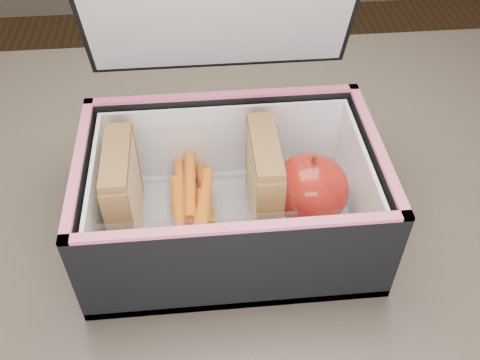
# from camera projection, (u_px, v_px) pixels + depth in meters

# --- Properties ---
(kitchen_table) EXTENTS (1.20, 0.80, 0.75)m
(kitchen_table) POSITION_uv_depth(u_px,v_px,m) (290.00, 282.00, 0.63)
(kitchen_table) COLOR brown
(kitchen_table) RESTS_ON ground
(lunch_bag) EXTENTS (0.28, 0.25, 0.28)m
(lunch_bag) POSITION_uv_depth(u_px,v_px,m) (230.00, 187.00, 0.53)
(lunch_bag) COLOR black
(lunch_bag) RESTS_ON kitchen_table
(plastic_tub) EXTENTS (0.18, 0.13, 0.07)m
(plastic_tub) POSITION_uv_depth(u_px,v_px,m) (195.00, 197.00, 0.53)
(plastic_tub) COLOR white
(plastic_tub) RESTS_ON lunch_bag
(sandwich_left) EXTENTS (0.02, 0.09, 0.10)m
(sandwich_left) POSITION_uv_depth(u_px,v_px,m) (123.00, 191.00, 0.52)
(sandwich_left) COLOR #CBB77F
(sandwich_left) RESTS_ON plastic_tub
(sandwich_right) EXTENTS (0.03, 0.09, 0.10)m
(sandwich_right) POSITION_uv_depth(u_px,v_px,m) (264.00, 181.00, 0.53)
(sandwich_right) COLOR #CBB77F
(sandwich_right) RESTS_ON plastic_tub
(carrot_sticks) EXTENTS (0.05, 0.16, 0.03)m
(carrot_sticks) POSITION_uv_depth(u_px,v_px,m) (193.00, 210.00, 0.54)
(carrot_sticks) COLOR orange
(carrot_sticks) RESTS_ON plastic_tub
(paper_napkin) EXTENTS (0.08, 0.08, 0.01)m
(paper_napkin) POSITION_uv_depth(u_px,v_px,m) (311.00, 215.00, 0.56)
(paper_napkin) COLOR white
(paper_napkin) RESTS_ON lunch_bag
(red_apple) EXTENTS (0.09, 0.09, 0.08)m
(red_apple) POSITION_uv_depth(u_px,v_px,m) (310.00, 189.00, 0.53)
(red_apple) COLOR maroon
(red_apple) RESTS_ON paper_napkin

